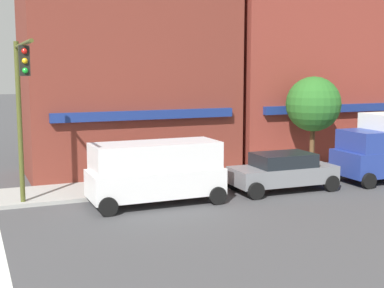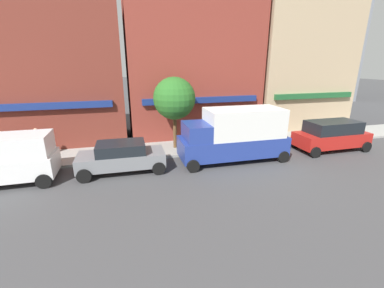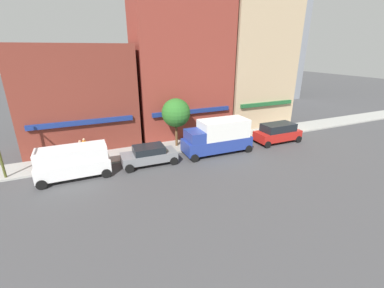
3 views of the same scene
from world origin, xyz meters
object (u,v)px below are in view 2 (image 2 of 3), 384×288
Objects in this scene: fire_hydrant at (3,160)px; street_tree at (174,99)px; box_truck_blue at (235,134)px; pedestrian_orange_vest at (38,142)px; sedan_grey at (122,156)px; suv_red at (332,135)px; pedestrian_white_shirt at (30,145)px.

street_tree is (9.44, 1.10, 2.74)m from fire_hydrant.
box_truck_blue is 11.47m from pedestrian_orange_vest.
suv_red reaches higher than sedan_grey.
pedestrian_white_shirt is 0.39× the size of street_tree.
box_truck_blue reaches higher than pedestrian_white_shirt.
box_truck_blue is 12.52m from fire_hydrant.
fire_hydrant is at bearing -173.35° from street_tree.
sedan_grey is at bearing 179.78° from suv_red.
sedan_grey is at bearing -15.79° from fire_hydrant.
fire_hydrant is 0.19× the size of street_tree.
pedestrian_orange_vest is at bearing -29.04° from pedestrian_white_shirt.
pedestrian_white_shirt is at bearing -179.41° from street_tree.
pedestrian_white_shirt reaches higher than fire_hydrant.
box_truck_blue is 3.52× the size of pedestrian_white_shirt.
sedan_grey is 5.69m from pedestrian_white_shirt.
street_tree is (3.43, 2.80, 2.51)m from sedan_grey.
suv_red is at bearing -5.06° from fire_hydrant.
pedestrian_orange_vest is 0.39× the size of street_tree.
pedestrian_white_shirt is 8.73m from street_tree.
sedan_grey is 0.98× the size of street_tree.
pedestrian_orange_vest reaches higher than sedan_grey.
street_tree is (8.43, 0.09, 2.28)m from pedestrian_white_shirt.
street_tree is at bearing 40.53° from sedan_grey.
box_truck_blue is at bearing 179.78° from suv_red.
pedestrian_white_shirt is at bearing 45.04° from fire_hydrant.
fire_hydrant is (-6.01, 1.70, -0.23)m from sedan_grey.
street_tree reaches higher than pedestrian_orange_vest.
sedan_grey is 5.09m from street_tree.
pedestrian_orange_vest is 0.50m from pedestrian_white_shirt.
box_truck_blue is 3.52× the size of pedestrian_orange_vest.
suv_red is (13.20, 0.00, 0.19)m from sedan_grey.
sedan_grey is 5.27× the size of fire_hydrant.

